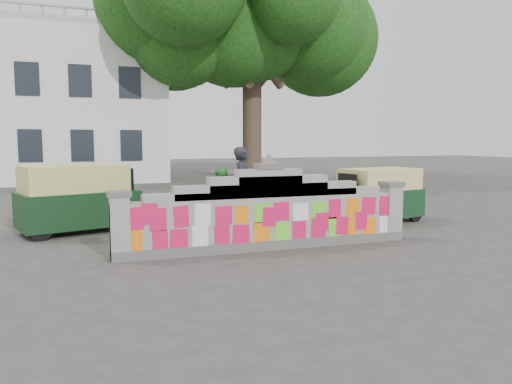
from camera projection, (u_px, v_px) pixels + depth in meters
ground at (268, 249)px, 10.50m from camera, size 100.00×100.00×0.00m
parapet_wall at (269, 213)px, 10.42m from camera, size 6.48×0.44×2.01m
building at (13, 109)px, 28.27m from camera, size 16.00×10.00×8.90m
shade_tree at (252, 23)px, 28.43m from camera, size 12.00×10.00×12.00m
cyclist_bike at (243, 210)px, 12.37m from camera, size 2.22×1.46×1.10m
cyclist_rider at (243, 195)px, 12.33m from camera, size 0.67×0.80×1.87m
pedestrian at (223, 200)px, 12.45m from camera, size 0.96×0.96×1.57m
rickshaw_left at (78, 198)px, 12.31m from camera, size 3.10×2.08×1.67m
rickshaw_right at (378, 194)px, 13.87m from camera, size 2.77×1.69×1.49m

